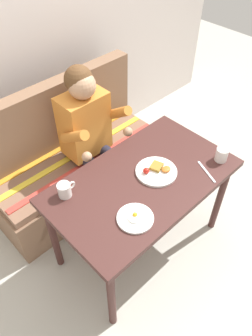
{
  "coord_description": "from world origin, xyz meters",
  "views": [
    {
      "loc": [
        -1.03,
        -0.93,
        2.22
      ],
      "look_at": [
        0.0,
        0.15,
        0.72
      ],
      "focal_mm": 34.96,
      "sensor_mm": 36.0,
      "label": 1
    }
  ],
  "objects_px": {
    "table": "(142,188)",
    "knife": "(207,172)",
    "couch": "(75,163)",
    "plate_eggs": "(135,218)",
    "plate_breakfast": "(156,171)",
    "coffee_mug": "(222,154)",
    "coffee_mug_second": "(65,190)",
    "person": "(91,130)"
  },
  "relations": [
    {
      "from": "couch",
      "to": "coffee_mug",
      "type": "distance_m",
      "value": 1.2
    },
    {
      "from": "plate_breakfast",
      "to": "knife",
      "type": "bearing_deg",
      "value": -43.46
    },
    {
      "from": "plate_breakfast",
      "to": "knife",
      "type": "xyz_separation_m",
      "value": [
        0.23,
        -0.22,
        -0.01
      ]
    },
    {
      "from": "table",
      "to": "knife",
      "type": "relative_size",
      "value": 6.0
    },
    {
      "from": "couch",
      "to": "coffee_mug_second",
      "type": "height_order",
      "value": "couch"
    },
    {
      "from": "person",
      "to": "coffee_mug",
      "type": "relative_size",
      "value": 10.27
    },
    {
      "from": "plate_eggs",
      "to": "knife",
      "type": "relative_size",
      "value": 1.04
    },
    {
      "from": "table",
      "to": "plate_eggs",
      "type": "relative_size",
      "value": 5.77
    },
    {
      "from": "table",
      "to": "couch",
      "type": "bearing_deg",
      "value": 90.0
    },
    {
      "from": "coffee_mug",
      "to": "knife",
      "type": "relative_size",
      "value": 0.59
    },
    {
      "from": "table",
      "to": "couch",
      "type": "xyz_separation_m",
      "value": [
        0.0,
        0.76,
        -0.32
      ]
    },
    {
      "from": "person",
      "to": "coffee_mug",
      "type": "height_order",
      "value": "person"
    },
    {
      "from": "plate_breakfast",
      "to": "knife",
      "type": "distance_m",
      "value": 0.32
    },
    {
      "from": "plate_eggs",
      "to": "coffee_mug_second",
      "type": "relative_size",
      "value": 1.76
    },
    {
      "from": "coffee_mug",
      "to": "coffee_mug_second",
      "type": "xyz_separation_m",
      "value": [
        -0.92,
        0.46,
        -0.0
      ]
    },
    {
      "from": "couch",
      "to": "plate_eggs",
      "type": "height_order",
      "value": "couch"
    },
    {
      "from": "couch",
      "to": "coffee_mug_second",
      "type": "xyz_separation_m",
      "value": [
        -0.42,
        -0.54,
        0.45
      ]
    },
    {
      "from": "plate_breakfast",
      "to": "plate_eggs",
      "type": "height_order",
      "value": "plate_breakfast"
    },
    {
      "from": "couch",
      "to": "plate_eggs",
      "type": "relative_size",
      "value": 6.92
    },
    {
      "from": "plate_breakfast",
      "to": "coffee_mug",
      "type": "xyz_separation_m",
      "value": [
        0.39,
        -0.21,
        0.04
      ]
    },
    {
      "from": "person",
      "to": "knife",
      "type": "distance_m",
      "value": 0.87
    },
    {
      "from": "table",
      "to": "person",
      "type": "bearing_deg",
      "value": 83.35
    },
    {
      "from": "coffee_mug_second",
      "to": "knife",
      "type": "relative_size",
      "value": 0.59
    },
    {
      "from": "person",
      "to": "plate_breakfast",
      "type": "distance_m",
      "value": 0.61
    },
    {
      "from": "table",
      "to": "coffee_mug",
      "type": "xyz_separation_m",
      "value": [
        0.5,
        -0.23,
        0.13
      ]
    },
    {
      "from": "table",
      "to": "knife",
      "type": "distance_m",
      "value": 0.42
    },
    {
      "from": "table",
      "to": "coffee_mug_second",
      "type": "relative_size",
      "value": 10.17
    },
    {
      "from": "person",
      "to": "plate_breakfast",
      "type": "relative_size",
      "value": 4.6
    },
    {
      "from": "table",
      "to": "coffee_mug",
      "type": "distance_m",
      "value": 0.56
    },
    {
      "from": "couch",
      "to": "person",
      "type": "xyz_separation_m",
      "value": [
        0.07,
        -0.17,
        0.41
      ]
    },
    {
      "from": "table",
      "to": "person",
      "type": "distance_m",
      "value": 0.6
    },
    {
      "from": "person",
      "to": "table",
      "type": "bearing_deg",
      "value": -96.65
    },
    {
      "from": "couch",
      "to": "knife",
      "type": "distance_m",
      "value": 1.13
    },
    {
      "from": "plate_breakfast",
      "to": "knife",
      "type": "relative_size",
      "value": 1.32
    },
    {
      "from": "plate_breakfast",
      "to": "knife",
      "type": "height_order",
      "value": "plate_breakfast"
    },
    {
      "from": "coffee_mug",
      "to": "coffee_mug_second",
      "type": "distance_m",
      "value": 1.03
    },
    {
      "from": "coffee_mug",
      "to": "knife",
      "type": "distance_m",
      "value": 0.17
    },
    {
      "from": "couch",
      "to": "coffee_mug",
      "type": "height_order",
      "value": "couch"
    },
    {
      "from": "coffee_mug",
      "to": "plate_eggs",
      "type": "bearing_deg",
      "value": 176.11
    },
    {
      "from": "table",
      "to": "plate_eggs",
      "type": "xyz_separation_m",
      "value": [
        -0.25,
        -0.18,
        0.09
      ]
    },
    {
      "from": "plate_breakfast",
      "to": "table",
      "type": "bearing_deg",
      "value": 170.31
    },
    {
      "from": "couch",
      "to": "person",
      "type": "height_order",
      "value": "person"
    }
  ]
}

